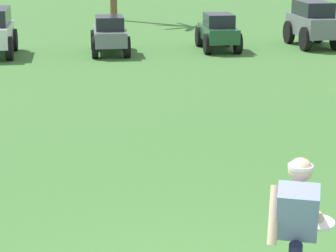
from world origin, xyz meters
TOP-DOWN VIEW (x-y plane):
  - frisbee_thrower at (0.81, 0.55)m, footprint 0.71×1.00m
  - frisbee_in_flight at (1.18, 0.92)m, footprint 0.38×0.38m
  - parked_car_slot_d at (0.44, 14.79)m, footprint 1.17×2.24m
  - parked_car_slot_e at (3.72, 14.90)m, footprint 1.20×2.25m
  - parked_car_slot_f at (6.77, 15.06)m, footprint 1.23×2.38m

SIDE VIEW (x-z plane):
  - parked_car_slot_d at x=0.44m, z-range 0.01..1.11m
  - parked_car_slot_e at x=3.72m, z-range 0.01..1.11m
  - frisbee_in_flight at x=1.18m, z-range 0.65..0.71m
  - parked_car_slot_f at x=6.77m, z-range 0.04..1.44m
  - frisbee_thrower at x=0.81m, z-range 0.09..1.50m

